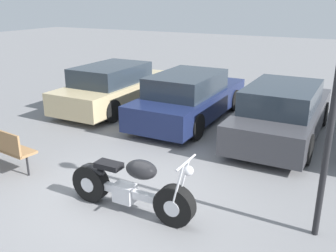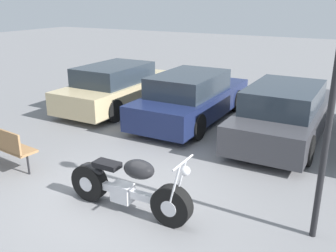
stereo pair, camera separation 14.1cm
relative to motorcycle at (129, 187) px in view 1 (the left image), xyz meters
name	(u,v)px [view 1 (the left image)]	position (x,y,z in m)	size (l,w,h in m)	color
ground_plane	(117,199)	(-0.41, 0.22, -0.43)	(60.00, 60.00, 0.00)	slate
motorcycle	(129,187)	(0.00, 0.00, 0.00)	(2.23, 0.62, 1.09)	black
parked_car_champagne	(116,87)	(-3.77, 4.94, 0.22)	(1.80, 4.53, 1.36)	#C6B284
parked_car_navy	(189,98)	(-1.18, 4.82, 0.22)	(1.80, 4.53, 1.36)	#19234C
parked_car_dark_grey	(282,112)	(1.42, 4.59, 0.22)	(1.80, 4.53, 1.36)	#3D3D42
park_bench	(1,143)	(-3.14, 0.15, 0.12)	(1.60, 0.58, 0.89)	#997047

